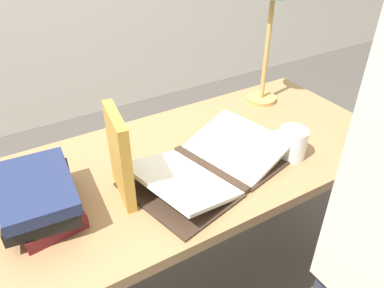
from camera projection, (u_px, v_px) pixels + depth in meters
name	position (u px, v px, depth m)	size (l,w,h in m)	color
reading_desk	(174.00, 189.00, 1.24)	(1.50, 0.63, 0.75)	#937047
open_book	(210.00, 166.00, 1.13)	(0.56, 0.41, 0.07)	#38281E
book_stack_tall	(40.00, 198.00, 0.96)	(0.21, 0.27, 0.11)	maroon
book_standing_upright	(120.00, 157.00, 0.99)	(0.05, 0.17, 0.26)	#BC8933
coffee_mug	(292.00, 143.00, 1.19)	(0.09, 0.12, 0.10)	white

